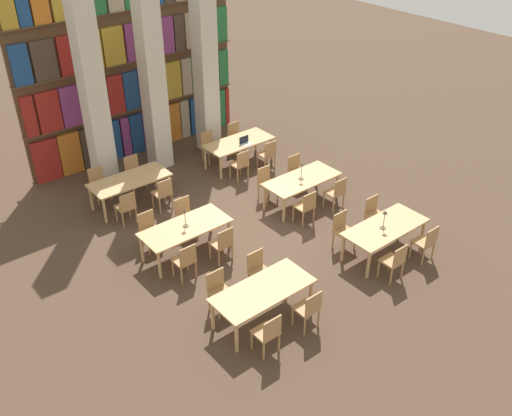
# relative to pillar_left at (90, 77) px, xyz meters

# --- Properties ---
(ground_plane) EXTENTS (40.00, 40.00, 0.00)m
(ground_plane) POSITION_rel_pillar_left_xyz_m (1.71, -4.10, -3.00)
(ground_plane) COLOR #4C3828
(bookshelf_bank) EXTENTS (6.61, 0.35, 5.50)m
(bookshelf_bank) POSITION_rel_pillar_left_xyz_m (1.72, 1.13, -0.38)
(bookshelf_bank) COLOR brown
(bookshelf_bank) RESTS_ON ground_plane
(pillar_left) EXTENTS (0.54, 0.54, 6.00)m
(pillar_left) POSITION_rel_pillar_left_xyz_m (0.00, 0.00, 0.00)
(pillar_left) COLOR beige
(pillar_left) RESTS_ON ground_plane
(pillar_center) EXTENTS (0.54, 0.54, 6.00)m
(pillar_center) POSITION_rel_pillar_left_xyz_m (1.71, 0.00, 0.00)
(pillar_center) COLOR beige
(pillar_center) RESTS_ON ground_plane
(pillar_right) EXTENTS (0.54, 0.54, 6.00)m
(pillar_right) POSITION_rel_pillar_left_xyz_m (3.41, 0.00, 0.00)
(pillar_right) COLOR beige
(pillar_right) RESTS_ON ground_plane
(reading_table_0) EXTENTS (2.00, 0.90, 0.73)m
(reading_table_0) POSITION_rel_pillar_left_xyz_m (-0.07, -6.77, -2.35)
(reading_table_0) COLOR tan
(reading_table_0) RESTS_ON ground_plane
(chair_0) EXTENTS (0.42, 0.40, 0.88)m
(chair_0) POSITION_rel_pillar_left_xyz_m (-0.56, -7.50, -2.52)
(chair_0) COLOR tan
(chair_0) RESTS_ON ground_plane
(chair_1) EXTENTS (0.42, 0.40, 0.88)m
(chair_1) POSITION_rel_pillar_left_xyz_m (-0.56, -6.03, -2.52)
(chair_1) COLOR tan
(chair_1) RESTS_ON ground_plane
(chair_2) EXTENTS (0.42, 0.40, 0.88)m
(chair_2) POSITION_rel_pillar_left_xyz_m (0.43, -7.50, -2.52)
(chair_2) COLOR tan
(chair_2) RESTS_ON ground_plane
(chair_3) EXTENTS (0.42, 0.40, 0.88)m
(chair_3) POSITION_rel_pillar_left_xyz_m (0.43, -6.03, -2.52)
(chair_3) COLOR tan
(chair_3) RESTS_ON ground_plane
(reading_table_1) EXTENTS (2.00, 0.90, 0.73)m
(reading_table_1) POSITION_rel_pillar_left_xyz_m (3.38, -6.84, -2.35)
(reading_table_1) COLOR tan
(reading_table_1) RESTS_ON ground_plane
(chair_4) EXTENTS (0.42, 0.40, 0.88)m
(chair_4) POSITION_rel_pillar_left_xyz_m (2.83, -7.57, -2.52)
(chair_4) COLOR tan
(chair_4) RESTS_ON ground_plane
(chair_5) EXTENTS (0.42, 0.40, 0.88)m
(chair_5) POSITION_rel_pillar_left_xyz_m (2.83, -6.10, -2.52)
(chair_5) COLOR tan
(chair_5) RESTS_ON ground_plane
(chair_6) EXTENTS (0.42, 0.40, 0.88)m
(chair_6) POSITION_rel_pillar_left_xyz_m (3.90, -7.57, -2.52)
(chair_6) COLOR tan
(chair_6) RESTS_ON ground_plane
(chair_7) EXTENTS (0.42, 0.40, 0.88)m
(chair_7) POSITION_rel_pillar_left_xyz_m (3.90, -6.10, -2.52)
(chair_7) COLOR tan
(chair_7) RESTS_ON ground_plane
(desk_lamp_0) EXTENTS (0.14, 0.14, 0.45)m
(desk_lamp_0) POSITION_rel_pillar_left_xyz_m (3.27, -6.85, -1.97)
(desk_lamp_0) COLOR brown
(desk_lamp_0) RESTS_ON reading_table_1
(reading_table_2) EXTENTS (2.00, 0.90, 0.73)m
(reading_table_2) POSITION_rel_pillar_left_xyz_m (-0.05, -4.07, -2.35)
(reading_table_2) COLOR tan
(reading_table_2) RESTS_ON ground_plane
(chair_8) EXTENTS (0.42, 0.40, 0.88)m
(chair_8) POSITION_rel_pillar_left_xyz_m (-0.55, -4.81, -2.52)
(chair_8) COLOR tan
(chair_8) RESTS_ON ground_plane
(chair_9) EXTENTS (0.42, 0.40, 0.88)m
(chair_9) POSITION_rel_pillar_left_xyz_m (-0.55, -3.34, -2.52)
(chair_9) COLOR tan
(chair_9) RESTS_ON ground_plane
(chair_10) EXTENTS (0.42, 0.40, 0.88)m
(chair_10) POSITION_rel_pillar_left_xyz_m (0.41, -4.81, -2.52)
(chair_10) COLOR tan
(chair_10) RESTS_ON ground_plane
(chair_11) EXTENTS (0.42, 0.40, 0.88)m
(chair_11) POSITION_rel_pillar_left_xyz_m (0.41, -3.34, -2.52)
(chair_11) COLOR tan
(chair_11) RESTS_ON ground_plane
(desk_lamp_1) EXTENTS (0.14, 0.14, 0.45)m
(desk_lamp_1) POSITION_rel_pillar_left_xyz_m (-0.04, -4.07, -1.97)
(desk_lamp_1) COLOR brown
(desk_lamp_1) RESTS_ON reading_table_2
(reading_table_3) EXTENTS (2.00, 0.90, 0.73)m
(reading_table_3) POSITION_rel_pillar_left_xyz_m (3.41, -4.11, -2.35)
(reading_table_3) COLOR tan
(reading_table_3) RESTS_ON ground_plane
(chair_12) EXTENTS (0.42, 0.40, 0.88)m
(chair_12) POSITION_rel_pillar_left_xyz_m (2.86, -4.85, -2.52)
(chair_12) COLOR tan
(chair_12) RESTS_ON ground_plane
(chair_13) EXTENTS (0.42, 0.40, 0.88)m
(chair_13) POSITION_rel_pillar_left_xyz_m (2.86, -3.38, -2.52)
(chair_13) COLOR tan
(chair_13) RESTS_ON ground_plane
(chair_14) EXTENTS (0.42, 0.40, 0.88)m
(chair_14) POSITION_rel_pillar_left_xyz_m (3.91, -4.85, -2.52)
(chair_14) COLOR tan
(chair_14) RESTS_ON ground_plane
(chair_15) EXTENTS (0.42, 0.40, 0.88)m
(chair_15) POSITION_rel_pillar_left_xyz_m (3.91, -3.38, -2.52)
(chair_15) COLOR tan
(chair_15) RESTS_ON ground_plane
(desk_lamp_2) EXTENTS (0.14, 0.14, 0.46)m
(desk_lamp_2) POSITION_rel_pillar_left_xyz_m (3.37, -4.12, -1.96)
(desk_lamp_2) COLOR brown
(desk_lamp_2) RESTS_ON reading_table_3
(reading_table_4) EXTENTS (2.00, 0.90, 0.73)m
(reading_table_4) POSITION_rel_pillar_left_xyz_m (0.02, -1.40, -2.35)
(reading_table_4) COLOR tan
(reading_table_4) RESTS_ON ground_plane
(chair_16) EXTENTS (0.42, 0.40, 0.88)m
(chair_16) POSITION_rel_pillar_left_xyz_m (-0.50, -2.14, -2.52)
(chair_16) COLOR tan
(chair_16) RESTS_ON ground_plane
(chair_17) EXTENTS (0.42, 0.40, 0.88)m
(chair_17) POSITION_rel_pillar_left_xyz_m (-0.50, -0.67, -2.52)
(chair_17) COLOR tan
(chair_17) RESTS_ON ground_plane
(chair_18) EXTENTS (0.42, 0.40, 0.88)m
(chair_18) POSITION_rel_pillar_left_xyz_m (0.52, -2.14, -2.52)
(chair_18) COLOR tan
(chair_18) RESTS_ON ground_plane
(chair_19) EXTENTS (0.42, 0.40, 0.88)m
(chair_19) POSITION_rel_pillar_left_xyz_m (0.52, -0.67, -2.52)
(chair_19) COLOR tan
(chair_19) RESTS_ON ground_plane
(reading_table_5) EXTENTS (2.00, 0.90, 0.73)m
(reading_table_5) POSITION_rel_pillar_left_xyz_m (3.48, -1.41, -2.35)
(reading_table_5) COLOR tan
(reading_table_5) RESTS_ON ground_plane
(chair_20) EXTENTS (0.42, 0.40, 0.88)m
(chair_20) POSITION_rel_pillar_left_xyz_m (2.96, -2.15, -2.52)
(chair_20) COLOR tan
(chair_20) RESTS_ON ground_plane
(chair_21) EXTENTS (0.42, 0.40, 0.88)m
(chair_21) POSITION_rel_pillar_left_xyz_m (2.96, -0.67, -2.52)
(chair_21) COLOR tan
(chair_21) RESTS_ON ground_plane
(chair_22) EXTENTS (0.42, 0.40, 0.88)m
(chair_22) POSITION_rel_pillar_left_xyz_m (3.93, -2.15, -2.52)
(chair_22) COLOR tan
(chair_22) RESTS_ON ground_plane
(chair_23) EXTENTS (0.42, 0.40, 0.88)m
(chair_23) POSITION_rel_pillar_left_xyz_m (3.93, -0.67, -2.52)
(chair_23) COLOR tan
(chair_23) RESTS_ON ground_plane
(laptop) EXTENTS (0.32, 0.22, 0.21)m
(laptop) POSITION_rel_pillar_left_xyz_m (3.52, -1.67, -2.23)
(laptop) COLOR silver
(laptop) RESTS_ON reading_table_5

